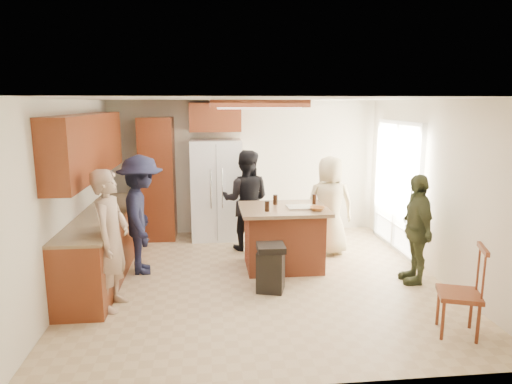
{
  "coord_description": "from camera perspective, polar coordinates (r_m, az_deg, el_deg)",
  "views": [
    {
      "loc": [
        -0.69,
        -6.05,
        2.45
      ],
      "look_at": [
        0.01,
        0.55,
        1.15
      ],
      "focal_mm": 32.0,
      "sensor_mm": 36.0,
      "label": 1
    }
  ],
  "objects": [
    {
      "name": "person_counter",
      "position": [
        6.79,
        -14.12,
        -2.77
      ],
      "size": [
        0.66,
        1.17,
        1.73
      ],
      "primitive_type": "imported",
      "rotation": [
        0.0,
        0.0,
        1.7
      ],
      "color": "black",
      "rests_on": "ground"
    },
    {
      "name": "kitchen_island",
      "position": [
        6.88,
        3.42,
        -5.62
      ],
      "size": [
        1.28,
        1.03,
        0.93
      ],
      "color": "#A5492A",
      "rests_on": "ground"
    },
    {
      "name": "person_behind_right",
      "position": [
        7.49,
        9.16,
        -1.68
      ],
      "size": [
        0.81,
        0.54,
        1.62
      ],
      "primitive_type": "imported",
      "rotation": [
        0.0,
        0.0,
        3.12
      ],
      "color": "#C3B286",
      "rests_on": "ground"
    },
    {
      "name": "person_side_right",
      "position": [
        6.62,
        19.4,
        -4.36
      ],
      "size": [
        0.53,
        0.92,
        1.52
      ],
      "primitive_type": "imported",
      "rotation": [
        0.0,
        0.0,
        -1.66
      ],
      "color": "#3C4226",
      "rests_on": "ground"
    },
    {
      "name": "back_wall_units",
      "position": [
        8.34,
        -10.45,
        3.54
      ],
      "size": [
        1.8,
        0.6,
        2.45
      ],
      "color": "maroon",
      "rests_on": "ground"
    },
    {
      "name": "left_cabinetry",
      "position": [
        6.8,
        -19.12,
        -2.23
      ],
      "size": [
        0.64,
        3.0,
        2.3
      ],
      "color": "maroon",
      "rests_on": "ground"
    },
    {
      "name": "person_behind_left",
      "position": [
        7.64,
        -1.25,
        -1.03
      ],
      "size": [
        0.91,
        0.67,
        1.69
      ],
      "primitive_type": "imported",
      "rotation": [
        0.0,
        0.0,
        2.93
      ],
      "color": "black",
      "rests_on": "ground"
    },
    {
      "name": "island_items",
      "position": [
        6.71,
        5.75,
        -1.73
      ],
      "size": [
        0.89,
        0.62,
        0.15
      ],
      "color": "silver",
      "rests_on": "kitchen_island"
    },
    {
      "name": "trash_bin",
      "position": [
        6.09,
        1.86,
        -9.4
      ],
      "size": [
        0.42,
        0.42,
        0.63
      ],
      "color": "black",
      "rests_on": "ground"
    },
    {
      "name": "room_shell",
      "position": [
        9.34,
        26.87,
        0.12
      ],
      "size": [
        8.0,
        5.2,
        5.0
      ],
      "color": "tan",
      "rests_on": "ground"
    },
    {
      "name": "person_front_left",
      "position": [
        5.71,
        -17.67,
        -5.72
      ],
      "size": [
        0.56,
        0.69,
        1.7
      ],
      "primitive_type": "imported",
      "rotation": [
        0.0,
        0.0,
        1.39
      ],
      "color": "#9F836D",
      "rests_on": "ground"
    },
    {
      "name": "refrigerator",
      "position": [
        8.32,
        -4.99,
        0.31
      ],
      "size": [
        0.9,
        0.76,
        1.8
      ],
      "color": "white",
      "rests_on": "ground"
    },
    {
      "name": "spindle_chair",
      "position": [
        5.41,
        24.28,
        -11.59
      ],
      "size": [
        0.54,
        0.54,
        0.99
      ],
      "color": "maroon",
      "rests_on": "ground"
    }
  ]
}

